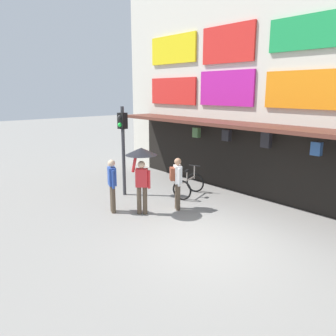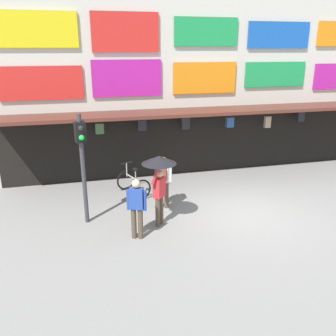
% 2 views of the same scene
% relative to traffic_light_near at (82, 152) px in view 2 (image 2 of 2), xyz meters
% --- Properties ---
extents(ground_plane, '(80.00, 80.00, 0.00)m').
position_rel_traffic_light_near_xyz_m(ground_plane, '(4.72, -0.55, -2.14)').
color(ground_plane, gray).
extents(shopfront, '(18.00, 2.60, 8.00)m').
position_rel_traffic_light_near_xyz_m(shopfront, '(4.72, 4.02, 1.82)').
color(shopfront, beige).
rests_on(shopfront, ground).
extents(traffic_light_near, '(0.32, 0.35, 3.20)m').
position_rel_traffic_light_near_xyz_m(traffic_light_near, '(0.00, 0.00, 0.00)').
color(traffic_light_near, '#38383D').
rests_on(traffic_light_near, ground).
extents(bicycle_parked, '(1.08, 1.34, 1.05)m').
position_rel_traffic_light_near_xyz_m(bicycle_parked, '(1.63, 1.70, -1.75)').
color(bicycle_parked, black).
rests_on(bicycle_parked, ground).
extents(pedestrian_in_green, '(0.48, 0.47, 1.68)m').
position_rel_traffic_light_near_xyz_m(pedestrian_in_green, '(2.40, 0.42, -1.16)').
color(pedestrian_in_green, brown).
rests_on(pedestrian_in_green, ground).
extents(pedestrian_in_white, '(0.50, 0.34, 1.68)m').
position_rel_traffic_light_near_xyz_m(pedestrian_in_white, '(1.28, -1.27, -1.19)').
color(pedestrian_in_white, brown).
rests_on(pedestrian_in_white, ground).
extents(pedestrian_with_umbrella, '(0.96, 0.96, 2.08)m').
position_rel_traffic_light_near_xyz_m(pedestrian_with_umbrella, '(2.02, -0.68, -0.50)').
color(pedestrian_with_umbrella, brown).
rests_on(pedestrian_with_umbrella, ground).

